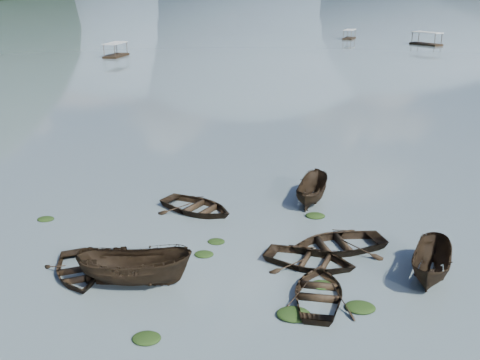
# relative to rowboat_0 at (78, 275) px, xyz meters

# --- Properties ---
(ground_plane) EXTENTS (2400.00, 2400.00, 0.00)m
(ground_plane) POSITION_rel_rowboat_0_xyz_m (6.65, -4.45, 0.00)
(ground_plane) COLOR #4F5E62
(rowboat_0) EXTENTS (4.36, 4.87, 0.83)m
(rowboat_0) POSITION_rel_rowboat_0_xyz_m (0.00, 0.00, 0.00)
(rowboat_0) COLOR black
(rowboat_0) RESTS_ON ground
(rowboat_2) EXTENTS (5.12, 2.13, 1.95)m
(rowboat_2) POSITION_rel_rowboat_0_xyz_m (2.80, -0.56, 0.00)
(rowboat_2) COLOR black
(rowboat_2) RESTS_ON ground
(rowboat_3) EXTENTS (3.39, 4.49, 0.88)m
(rowboat_3) POSITION_rel_rowboat_0_xyz_m (10.71, -0.90, 0.00)
(rowboat_3) COLOR black
(rowboat_3) RESTS_ON ground
(rowboat_4) EXTENTS (5.05, 4.26, 0.89)m
(rowboat_4) POSITION_rel_rowboat_0_xyz_m (10.42, 1.85, 0.00)
(rowboat_4) COLOR black
(rowboat_4) RESTS_ON ground
(rowboat_5) EXTENTS (3.02, 4.68, 1.69)m
(rowboat_5) POSITION_rel_rowboat_0_xyz_m (15.74, 1.18, 0.00)
(rowboat_5) COLOR black
(rowboat_5) RESTS_ON ground
(rowboat_6) EXTENTS (5.59, 5.07, 0.95)m
(rowboat_6) POSITION_rel_rowboat_0_xyz_m (4.15, 7.57, 0.00)
(rowboat_6) COLOR black
(rowboat_6) RESTS_ON ground
(rowboat_7) EXTENTS (5.62, 4.77, 0.99)m
(rowboat_7) POSITION_rel_rowboat_0_xyz_m (11.84, 3.62, 0.00)
(rowboat_7) COLOR black
(rowboat_7) RESTS_ON ground
(rowboat_8) EXTENTS (2.52, 4.47, 1.63)m
(rowboat_8) POSITION_rel_rowboat_0_xyz_m (10.75, 9.69, 0.00)
(rowboat_8) COLOR black
(rowboat_8) RESTS_ON ground
(weed_clump_0) EXTENTS (1.08, 0.88, 0.24)m
(weed_clump_0) POSITION_rel_rowboat_0_xyz_m (4.25, -4.28, 0.00)
(weed_clump_0) COLOR black
(weed_clump_0) RESTS_ON ground
(weed_clump_1) EXTENTS (0.94, 0.75, 0.21)m
(weed_clump_1) POSITION_rel_rowboat_0_xyz_m (5.36, 2.36, 0.00)
(weed_clump_1) COLOR black
(weed_clump_1) RESTS_ON ground
(weed_clump_2) EXTENTS (1.37, 1.09, 0.30)m
(weed_clump_2) POSITION_rel_rowboat_0_xyz_m (9.64, -2.33, 0.00)
(weed_clump_2) COLOR black
(weed_clump_2) RESTS_ON ground
(weed_clump_3) EXTENTS (0.95, 0.80, 0.21)m
(weed_clump_3) POSITION_rel_rowboat_0_xyz_m (10.86, 0.04, 0.00)
(weed_clump_3) COLOR black
(weed_clump_3) RESTS_ON ground
(weed_clump_4) EXTENTS (1.24, 0.98, 0.26)m
(weed_clump_4) POSITION_rel_rowboat_0_xyz_m (12.32, -1.58, 0.00)
(weed_clump_4) COLOR black
(weed_clump_4) RESTS_ON ground
(weed_clump_5) EXTENTS (0.94, 0.76, 0.20)m
(weed_clump_5) POSITION_rel_rowboat_0_xyz_m (-4.01, 5.66, 0.00)
(weed_clump_5) COLOR black
(weed_clump_5) RESTS_ON ground
(weed_clump_6) EXTENTS (0.88, 0.73, 0.18)m
(weed_clump_6) POSITION_rel_rowboat_0_xyz_m (5.78, 3.78, 0.00)
(weed_clump_6) COLOR black
(weed_clump_6) RESTS_ON ground
(weed_clump_7) EXTENTS (1.10, 0.88, 0.24)m
(weed_clump_7) POSITION_rel_rowboat_0_xyz_m (10.91, 7.39, 0.00)
(weed_clump_7) COLOR black
(weed_clump_7) RESTS_ON ground
(pontoon_left) EXTENTS (3.25, 6.36, 2.34)m
(pontoon_left) POSITION_rel_rowboat_0_xyz_m (-21.62, 74.88, 0.00)
(pontoon_left) COLOR black
(pontoon_left) RESTS_ON ground
(pontoon_centre) EXTENTS (3.76, 5.81, 2.06)m
(pontoon_centre) POSITION_rel_rowboat_0_xyz_m (23.39, 111.65, 0.00)
(pontoon_centre) COLOR black
(pontoon_centre) RESTS_ON ground
(pontoon_right) EXTENTS (6.40, 6.96, 2.57)m
(pontoon_right) POSITION_rel_rowboat_0_xyz_m (38.36, 99.65, 0.00)
(pontoon_right) COLOR black
(pontoon_right) RESTS_ON ground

